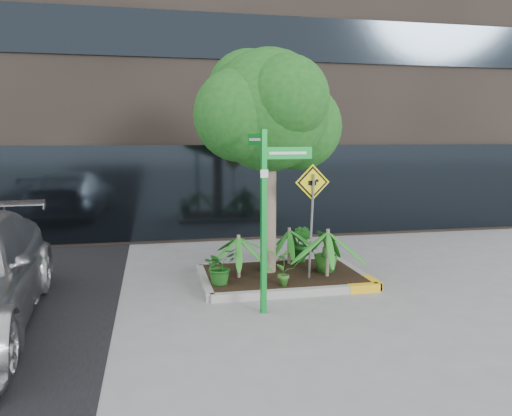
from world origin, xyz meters
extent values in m
plane|color=gray|center=(0.00, 0.00, 0.00)|extent=(80.00, 80.00, 0.00)
cube|color=#2D2621|center=(0.50, 8.50, 7.50)|extent=(18.00, 8.00, 15.00)
cube|color=#9E9E99|center=(0.20, 1.40, 0.07)|extent=(3.20, 0.15, 0.15)
cube|color=#9E9E99|center=(0.20, -0.80, 0.07)|extent=(3.20, 0.15, 0.15)
cube|color=#9E9E99|center=(-1.40, 0.30, 0.07)|extent=(0.15, 2.20, 0.15)
cube|color=#9E9E99|center=(1.80, 0.30, 0.07)|extent=(0.15, 2.20, 0.15)
cube|color=yellow|center=(1.50, -0.80, 0.07)|extent=(0.60, 0.17, 0.15)
cube|color=black|center=(0.20, 0.30, 0.12)|extent=(3.05, 2.05, 0.06)
cylinder|color=gray|center=(-0.05, 0.51, 1.51)|extent=(0.32, 0.32, 3.02)
cylinder|color=gray|center=(0.05, 0.51, 2.62)|extent=(0.57, 0.16, 0.98)
sphere|color=#164E19|center=(-0.05, 0.51, 3.43)|extent=(2.42, 2.42, 2.42)
sphere|color=#164E19|center=(0.65, 0.81, 3.13)|extent=(1.81, 1.81, 1.81)
sphere|color=#164E19|center=(-0.66, 0.30, 3.33)|extent=(1.81, 1.81, 1.81)
sphere|color=#164E19|center=(0.15, -0.10, 3.63)|extent=(1.61, 1.61, 1.61)
sphere|color=#164E19|center=(-0.35, 1.01, 3.83)|extent=(1.71, 1.71, 1.71)
cylinder|color=gray|center=(1.02, -0.09, 0.63)|extent=(0.07, 0.07, 0.95)
cylinder|color=gray|center=(-0.72, 0.19, 0.58)|extent=(0.07, 0.07, 0.85)
cylinder|color=gray|center=(0.55, 1.04, 0.55)|extent=(0.07, 0.07, 0.80)
imported|color=#1B5A19|center=(-1.15, -0.20, 0.50)|extent=(0.87, 0.87, 0.69)
imported|color=#27641E|center=(1.11, 0.24, 0.58)|extent=(0.64, 0.64, 0.87)
imported|color=#2E631E|center=(0.00, -0.54, 0.51)|extent=(0.53, 0.53, 0.72)
imported|color=#1B5F1D|center=(0.86, 1.14, 0.56)|extent=(0.64, 0.64, 0.83)
cube|color=#0C8D29|center=(-0.60, -1.50, 1.51)|extent=(0.09, 0.09, 3.02)
cube|color=#0C8D29|center=(-0.19, -1.46, 2.64)|extent=(0.84, 0.11, 0.19)
cube|color=#0C8D29|center=(-0.64, -1.09, 2.86)|extent=(0.11, 0.84, 0.19)
cube|color=white|center=(-0.19, -1.47, 2.64)|extent=(0.64, 0.07, 0.04)
cube|color=white|center=(-0.66, -1.09, 2.86)|extent=(0.07, 0.64, 0.04)
cube|color=white|center=(-0.60, -1.55, 2.32)|extent=(0.13, 0.02, 0.13)
cylinder|color=slate|center=(0.63, -0.23, 1.18)|extent=(0.06, 0.22, 2.06)
cube|color=#FFEA0D|center=(0.63, -0.25, 2.05)|extent=(0.69, 0.06, 0.69)
cube|color=black|center=(0.63, -0.26, 2.05)|extent=(0.61, 0.04, 0.61)
cube|color=#FFEA0D|center=(0.63, -0.27, 2.05)|extent=(0.52, 0.03, 0.52)
cube|color=black|center=(0.62, -0.27, 2.04)|extent=(0.16, 0.01, 0.09)
camera|label=1|loc=(-2.36, -9.28, 2.87)|focal=35.00mm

